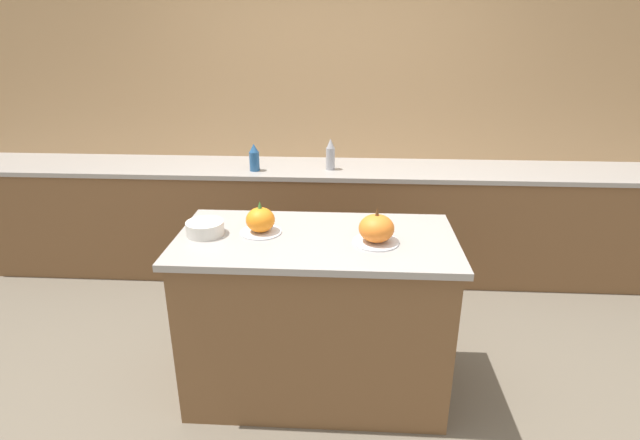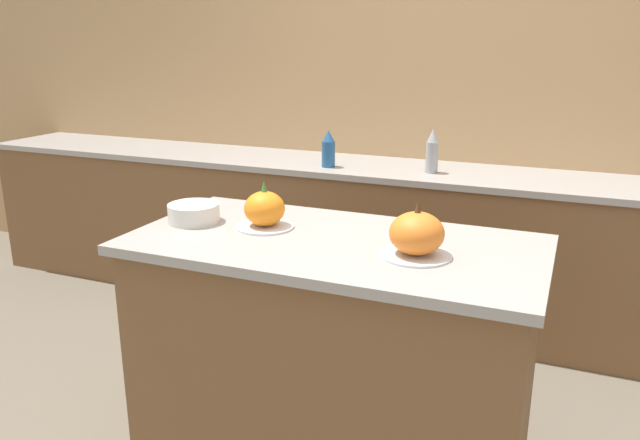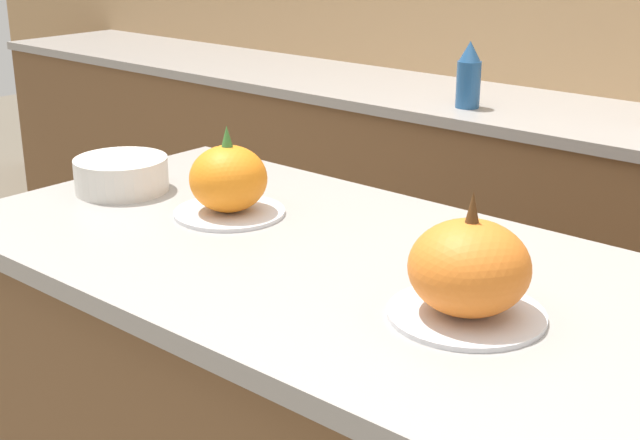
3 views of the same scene
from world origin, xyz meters
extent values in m
cube|color=tan|center=(0.00, 1.79, 1.25)|extent=(8.00, 0.06, 2.50)
cube|color=brown|center=(0.00, 0.00, 0.45)|extent=(1.37, 0.67, 0.90)
cube|color=gray|center=(0.00, 0.00, 0.92)|extent=(1.43, 0.73, 0.03)
cube|color=brown|center=(0.00, 1.46, 0.43)|extent=(6.00, 0.56, 0.87)
cube|color=gray|center=(0.00, 1.46, 0.89)|extent=(6.00, 0.60, 0.03)
cylinder|color=silver|center=(-0.29, 0.04, 0.94)|extent=(0.22, 0.22, 0.01)
ellipsoid|color=orange|center=(-0.29, 0.04, 1.01)|extent=(0.15, 0.15, 0.13)
cone|color=#38702D|center=(-0.29, 0.04, 1.09)|extent=(0.02, 0.02, 0.04)
cylinder|color=silver|center=(0.30, -0.05, 0.94)|extent=(0.23, 0.23, 0.01)
ellipsoid|color=orange|center=(0.30, -0.05, 1.02)|extent=(0.18, 0.18, 0.14)
cone|color=#4C2D14|center=(0.30, -0.05, 1.11)|extent=(0.02, 0.02, 0.05)
cylinder|color=#99999E|center=(0.02, 1.40, 0.99)|extent=(0.07, 0.07, 0.17)
cone|color=#99999E|center=(0.02, 1.40, 1.11)|extent=(0.06, 0.06, 0.07)
cylinder|color=#235184|center=(-0.56, 1.33, 0.98)|extent=(0.08, 0.08, 0.15)
cone|color=#235184|center=(-0.56, 1.33, 1.08)|extent=(0.07, 0.07, 0.06)
cylinder|color=beige|center=(-0.57, 0.00, 0.97)|extent=(0.19, 0.19, 0.07)
camera|label=1|loc=(0.16, -2.33, 1.96)|focal=28.00mm
camera|label=2|loc=(0.75, -1.91, 1.62)|focal=35.00mm
camera|label=3|loc=(0.91, -1.07, 1.50)|focal=50.00mm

